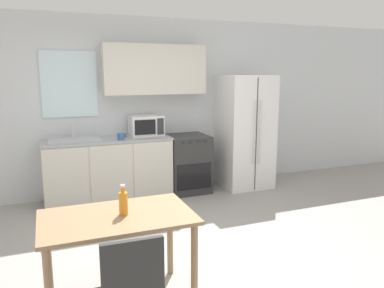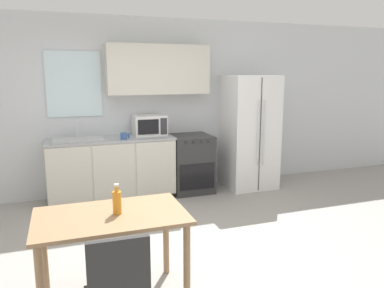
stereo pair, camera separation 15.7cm
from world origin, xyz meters
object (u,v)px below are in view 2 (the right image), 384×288
Objects in this scene: oven_range at (191,163)px; dining_table at (111,228)px; coffee_mug at (124,136)px; refrigerator at (249,132)px; microwave at (150,125)px; drink_bottle at (117,202)px.

oven_range is 0.76× the size of dining_table.
dining_table is (-0.51, -2.46, -0.33)m from coffee_mug.
dining_table is at bearing -135.23° from refrigerator.
refrigerator is at bearing 2.45° from coffee_mug.
microwave is 0.51m from coffee_mug.
microwave is at bearing 174.35° from refrigerator.
coffee_mug is at bearing -172.27° from oven_range.
refrigerator is 7.42× the size of drink_bottle.
dining_table is (-1.57, -2.60, 0.20)m from oven_range.
coffee_mug is 0.11× the size of dining_table.
drink_bottle is (0.05, -0.00, 0.22)m from dining_table.
coffee_mug reaches higher than drink_bottle.
refrigerator is 1.54× the size of dining_table.
microwave reaches higher than oven_range.
drink_bottle is at bearing -108.28° from microwave.
dining_table is (-0.95, -2.70, -0.43)m from microwave.
refrigerator reaches higher than drink_bottle.
microwave is (-0.63, 0.10, 0.63)m from oven_range.
refrigerator reaches higher than dining_table.
drink_bottle is (-2.51, -2.55, -0.05)m from refrigerator.
microwave is at bearing 70.73° from dining_table.
coffee_mug is at bearing 78.17° from dining_table.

